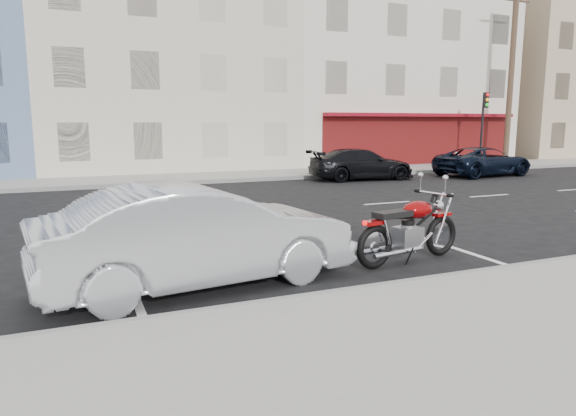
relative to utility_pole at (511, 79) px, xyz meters
name	(u,v)px	position (x,y,z in m)	size (l,w,h in m)	color
ground	(328,207)	(-15.50, -8.60, -4.74)	(120.00, 120.00, 0.00)	black
sidewalk_near	(283,372)	(-20.50, -17.30, -4.66)	(80.00, 3.40, 0.15)	gray
sidewalk_far	(117,181)	(-20.50, 0.10, -4.66)	(80.00, 3.40, 0.15)	gray
curb_near	(230,311)	(-20.50, -15.60, -4.66)	(80.00, 0.12, 0.16)	gray
curb_far	(121,186)	(-20.50, -1.60, -4.66)	(80.00, 0.12, 0.16)	gray
bldg_cream	(157,60)	(-17.50, 7.70, 1.01)	(12.00, 12.00, 11.50)	beige
bldg_corner	(365,61)	(-4.50, 7.70, 1.51)	(14.00, 12.00, 12.50)	beige
bldg_far_east	(536,81)	(10.50, 7.70, 0.76)	(12.00, 12.00, 11.00)	tan
utility_pole	(511,79)	(0.00, 0.00, 0.00)	(1.80, 0.30, 9.00)	#422D1E
traffic_light	(483,119)	(-2.00, -0.27, -2.18)	(0.26, 0.30, 3.80)	black
fire_hydrant	(457,159)	(-3.50, -0.10, -4.21)	(0.20, 0.20, 0.72)	beige
motorcycle	(442,226)	(-16.07, -14.17, -4.20)	(2.34, 0.84, 1.18)	black
sedan_silver	(199,235)	(-20.54, -14.19, -3.98)	(1.61, 4.61, 1.52)	#AEB1B6
suv_far	(484,162)	(-4.94, -3.52, -4.09)	(2.16, 4.69, 1.30)	black
car_far	(361,164)	(-10.86, -2.72, -4.09)	(1.83, 4.50, 1.31)	black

